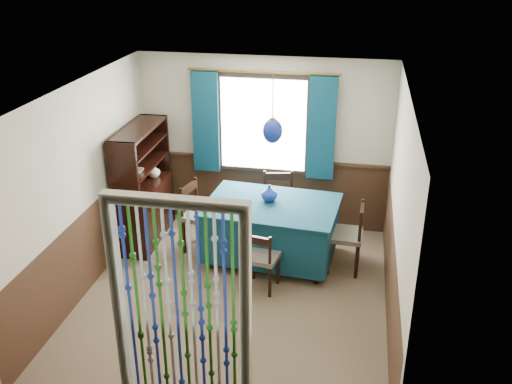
% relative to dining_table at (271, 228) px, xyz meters
% --- Properties ---
extents(floor, '(4.00, 4.00, 0.00)m').
position_rel_dining_table_xyz_m(floor, '(-0.29, -0.93, -0.47)').
color(floor, brown).
rests_on(floor, ground).
extents(ceiling, '(4.00, 4.00, 0.00)m').
position_rel_dining_table_xyz_m(ceiling, '(-0.29, -0.93, 2.03)').
color(ceiling, silver).
rests_on(ceiling, ground).
extents(wall_back, '(3.60, 0.00, 3.60)m').
position_rel_dining_table_xyz_m(wall_back, '(-0.29, 1.07, 0.78)').
color(wall_back, '#BEB49B').
rests_on(wall_back, ground).
extents(wall_front, '(3.60, 0.00, 3.60)m').
position_rel_dining_table_xyz_m(wall_front, '(-0.29, -2.93, 0.78)').
color(wall_front, '#BEB49B').
rests_on(wall_front, ground).
extents(wall_left, '(0.00, 4.00, 4.00)m').
position_rel_dining_table_xyz_m(wall_left, '(-2.09, -0.93, 0.78)').
color(wall_left, '#BEB49B').
rests_on(wall_left, ground).
extents(wall_right, '(0.00, 4.00, 4.00)m').
position_rel_dining_table_xyz_m(wall_right, '(1.51, -0.93, 0.78)').
color(wall_right, '#BEB49B').
rests_on(wall_right, ground).
extents(wainscot_back, '(3.60, 0.00, 3.60)m').
position_rel_dining_table_xyz_m(wainscot_back, '(-0.29, 1.05, 0.03)').
color(wainscot_back, '#392315').
rests_on(wainscot_back, ground).
extents(wainscot_front, '(3.60, 0.00, 3.60)m').
position_rel_dining_table_xyz_m(wainscot_front, '(-0.29, -2.92, 0.03)').
color(wainscot_front, '#392315').
rests_on(wainscot_front, ground).
extents(wainscot_left, '(0.00, 4.00, 4.00)m').
position_rel_dining_table_xyz_m(wainscot_left, '(-2.07, -0.93, 0.03)').
color(wainscot_left, '#392315').
rests_on(wainscot_left, ground).
extents(wainscot_right, '(0.00, 4.00, 4.00)m').
position_rel_dining_table_xyz_m(wainscot_right, '(1.50, -0.93, 0.03)').
color(wainscot_right, '#392315').
rests_on(wainscot_right, ground).
extents(window, '(1.32, 0.12, 1.42)m').
position_rel_dining_table_xyz_m(window, '(-0.29, 1.02, 1.08)').
color(window, black).
rests_on(window, wall_back).
extents(doorway, '(1.16, 0.12, 2.18)m').
position_rel_dining_table_xyz_m(doorway, '(-0.29, -2.87, 0.58)').
color(doorway, silver).
rests_on(doorway, ground).
extents(dining_table, '(1.78, 1.31, 0.82)m').
position_rel_dining_table_xyz_m(dining_table, '(0.00, 0.00, 0.00)').
color(dining_table, '#0E3648').
rests_on(dining_table, floor).
extents(chair_near, '(0.47, 0.45, 0.82)m').
position_rel_dining_table_xyz_m(chair_near, '(-0.01, -0.72, -0.03)').
color(chair_near, black).
rests_on(chair_near, floor).
extents(chair_far, '(0.54, 0.53, 0.94)m').
position_rel_dining_table_xyz_m(chair_far, '(-0.01, 0.69, 0.03)').
color(chair_far, black).
rests_on(chair_far, floor).
extents(chair_left, '(0.55, 0.57, 0.96)m').
position_rel_dining_table_xyz_m(chair_left, '(-0.99, 0.11, 0.04)').
color(chair_left, black).
rests_on(chair_left, floor).
extents(chair_right, '(0.45, 0.47, 0.93)m').
position_rel_dining_table_xyz_m(chair_right, '(0.99, -0.07, 0.02)').
color(chair_right, black).
rests_on(chair_right, floor).
extents(sideboard, '(0.45, 1.27, 1.65)m').
position_rel_dining_table_xyz_m(sideboard, '(-1.85, 0.27, 0.11)').
color(sideboard, black).
rests_on(sideboard, floor).
extents(pendant_lamp, '(0.25, 0.25, 0.86)m').
position_rel_dining_table_xyz_m(pendant_lamp, '(-0.00, -0.00, 1.33)').
color(pendant_lamp, olive).
rests_on(pendant_lamp, ceiling).
extents(vase_table, '(0.20, 0.20, 0.20)m').
position_rel_dining_table_xyz_m(vase_table, '(-0.05, 0.09, 0.45)').
color(vase_table, navy).
rests_on(vase_table, dining_table).
extents(bowl_shelf, '(0.22, 0.22, 0.05)m').
position_rel_dining_table_xyz_m(bowl_shelf, '(-1.79, -0.04, 0.69)').
color(bowl_shelf, beige).
rests_on(bowl_shelf, sideboard).
extents(vase_sideboard, '(0.22, 0.22, 0.21)m').
position_rel_dining_table_xyz_m(vase_sideboard, '(-1.79, 0.57, 0.46)').
color(vase_sideboard, beige).
rests_on(vase_sideboard, sideboard).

